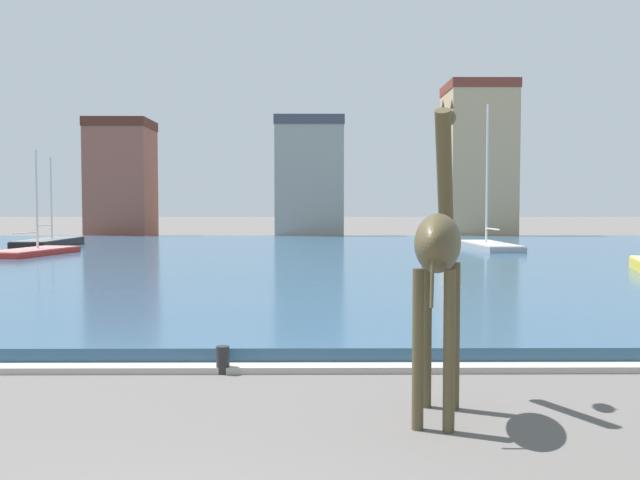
# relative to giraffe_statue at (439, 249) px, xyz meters

# --- Properties ---
(harbor_water) EXTENTS (89.91, 45.96, 0.37)m
(harbor_water) POSITION_rel_giraffe_statue_xyz_m (-3.28, 25.99, -2.25)
(harbor_water) COLOR #2D5170
(harbor_water) RESTS_ON ground
(quay_edge_coping) EXTENTS (89.91, 0.50, 0.12)m
(quay_edge_coping) POSITION_rel_giraffe_statue_xyz_m (-3.28, 2.76, -2.38)
(quay_edge_coping) COLOR #ADA89E
(quay_edge_coping) RESTS_ON ground
(giraffe_statue) EXTENTS (1.12, 2.69, 4.78)m
(giraffe_statue) POSITION_rel_giraffe_statue_xyz_m (0.00, 0.00, 0.00)
(giraffe_statue) COLOR #4C4228
(giraffe_statue) RESTS_ON ground
(sailboat_grey) EXTENTS (2.42, 8.36, 8.93)m
(sailboat_grey) POSITION_rel_giraffe_statue_xyz_m (8.46, 32.41, -2.04)
(sailboat_grey) COLOR #939399
(sailboat_grey) RESTS_ON ground
(sailboat_red) EXTENTS (3.42, 6.81, 5.87)m
(sailboat_red) POSITION_rel_giraffe_statue_xyz_m (-16.41, 27.66, -2.08)
(sailboat_red) COLOR red
(sailboat_red) RESTS_ON ground
(sailboat_black) EXTENTS (2.25, 7.70, 5.91)m
(sailboat_black) POSITION_rel_giraffe_statue_xyz_m (-18.16, 34.46, -1.99)
(sailboat_black) COLOR black
(sailboat_black) RESTS_ON ground
(mooring_bollard) EXTENTS (0.24, 0.24, 0.50)m
(mooring_bollard) POSITION_rel_giraffe_statue_xyz_m (-3.46, 2.61, -2.19)
(mooring_bollard) COLOR #232326
(mooring_bollard) RESTS_ON ground
(townhouse_tall_gabled) EXTENTS (5.30, 5.59, 10.32)m
(townhouse_tall_gabled) POSITION_rel_giraffe_statue_xyz_m (-18.70, 52.52, 2.73)
(townhouse_tall_gabled) COLOR #8E5142
(townhouse_tall_gabled) RESTS_ON ground
(townhouse_end_terrace) EXTENTS (5.87, 8.05, 10.41)m
(townhouse_end_terrace) POSITION_rel_giraffe_statue_xyz_m (-2.23, 52.88, 2.78)
(townhouse_end_terrace) COLOR gray
(townhouse_end_terrace) RESTS_ON ground
(townhouse_corner_house) EXTENTS (5.73, 6.32, 13.45)m
(townhouse_corner_house) POSITION_rel_giraffe_statue_xyz_m (12.50, 52.23, 4.30)
(townhouse_corner_house) COLOR tan
(townhouse_corner_house) RESTS_ON ground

